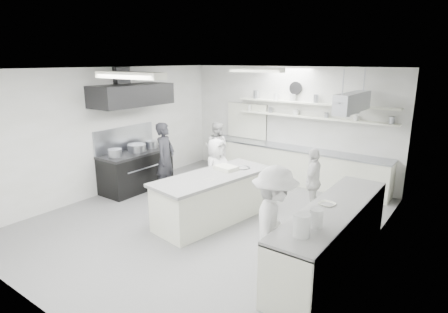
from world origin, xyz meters
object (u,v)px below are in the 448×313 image
Objects in this scene: cook_stove at (165,158)px; cook_back at (216,148)px; stove at (137,171)px; back_counter at (291,165)px; prep_island at (213,199)px; right_counter at (332,237)px.

cook_stove is 1.17× the size of cook_back.
cook_stove reaches higher than stove.
back_counter is 2.18m from cook_back.
cook_stove is at bearing -129.31° from back_counter.
prep_island reaches higher than stove.
stove is 1.04× the size of cook_stove.
prep_island is 3.26m from cook_back.
stove is 2.42m from cook_back.
cook_back is at bearing 70.49° from stove.
cook_stove is at bearing 77.29° from cook_back.
prep_island is 2.05m from cook_stove.
right_counter is 1.34× the size of prep_island.
right_counter is at bearing 134.58° from cook_back.
stove is 4.03m from back_counter.
back_counter is 3.16m from prep_island.
prep_island is (2.72, -0.36, 0.00)m from stove.
prep_island is 1.42× the size of cook_stove.
back_counter is (2.90, 2.80, 0.01)m from stove.
right_counter reaches higher than stove.
stove is 0.55× the size of right_counter.
back_counter is 2.03× the size of prep_island.
prep_island is at bearing -125.31° from cook_stove.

